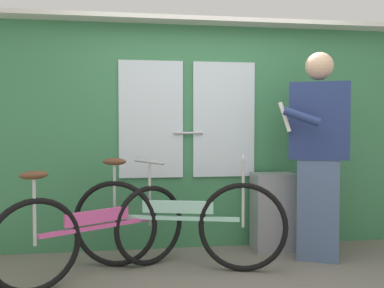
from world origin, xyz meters
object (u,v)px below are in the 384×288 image
(bicycle_near_door, at_px, (97,232))
(passenger_reading_newspaper, at_px, (317,151))
(trash_bin_by_wall, at_px, (274,212))
(bicycle_leaning_behind, at_px, (177,222))

(bicycle_near_door, xyz_separation_m, passenger_reading_newspaper, (1.86, 0.19, 0.60))
(trash_bin_by_wall, bearing_deg, passenger_reading_newspaper, -51.87)
(bicycle_near_door, height_order, bicycle_leaning_behind, bicycle_leaning_behind)
(passenger_reading_newspaper, xyz_separation_m, trash_bin_by_wall, (-0.27, 0.34, -0.59))
(bicycle_near_door, height_order, trash_bin_by_wall, bicycle_near_door)
(bicycle_near_door, bearing_deg, passenger_reading_newspaper, -25.43)
(bicycle_leaning_behind, bearing_deg, trash_bin_by_wall, 37.26)
(bicycle_near_door, xyz_separation_m, bicycle_leaning_behind, (0.63, 0.12, 0.02))
(bicycle_near_door, relative_size, passenger_reading_newspaper, 0.78)
(passenger_reading_newspaper, bearing_deg, bicycle_leaning_behind, 26.22)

